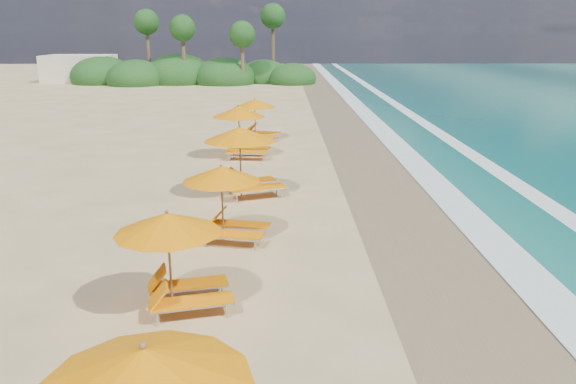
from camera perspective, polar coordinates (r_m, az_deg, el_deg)
name	(u,v)px	position (r m, az deg, el deg)	size (l,w,h in m)	color
ground	(288,233)	(15.96, 0.00, -4.14)	(160.00, 160.00, 0.00)	#DAB880
wet_sand	(430,232)	(16.49, 14.07, -3.94)	(4.00, 160.00, 0.01)	#867350
surf_foam	(525,231)	(17.37, 22.74, -3.64)	(4.00, 160.00, 0.01)	white
station_2	(178,254)	(11.56, -11.02, -6.16)	(2.64, 2.54, 2.14)	olive
station_3	(228,198)	(15.14, -6.05, -0.63)	(2.56, 2.46, 2.11)	olive
station_4	(246,156)	(19.17, -4.27, 3.59)	(3.18, 3.13, 2.47)	olive
station_5	(243,129)	(25.04, -4.54, 6.38)	(2.67, 2.51, 2.35)	olive
station_6	(258,117)	(29.18, -3.02, 7.59)	(2.67, 2.58, 2.17)	olive
treeline	(188,74)	(61.43, -10.05, 11.64)	(25.80, 8.80, 9.74)	#163D14
beach_building	(80,68)	(66.77, -20.21, 11.60)	(7.00, 5.00, 2.80)	beige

